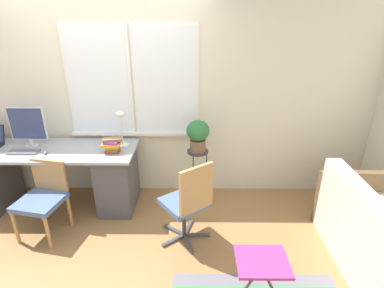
% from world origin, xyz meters
% --- Properties ---
extents(ground_plane, '(14.00, 14.00, 0.00)m').
position_xyz_m(ground_plane, '(0.00, 0.00, 0.00)').
color(ground_plane, '#9E7042').
extents(wall_back_with_window, '(9.00, 0.12, 2.70)m').
position_xyz_m(wall_back_with_window, '(0.02, 0.78, 1.35)').
color(wall_back_with_window, beige).
rests_on(wall_back_with_window, ground_plane).
extents(desk, '(2.05, 0.70, 0.77)m').
position_xyz_m(desk, '(-0.65, 0.35, 0.41)').
color(desk, '#9EA3A8').
rests_on(desk, ground_plane).
extents(monitor, '(0.42, 0.16, 0.48)m').
position_xyz_m(monitor, '(-0.89, 0.45, 1.03)').
color(monitor, silver).
rests_on(monitor, desk).
extents(keyboard, '(0.34, 0.13, 0.02)m').
position_xyz_m(keyboard, '(-0.89, 0.25, 0.78)').
color(keyboard, slate).
rests_on(keyboard, desk).
extents(mouse, '(0.04, 0.06, 0.03)m').
position_xyz_m(mouse, '(-0.62, 0.22, 0.79)').
color(mouse, slate).
rests_on(mouse, desk).
extents(desk_lamp, '(0.14, 0.14, 0.44)m').
position_xyz_m(desk_lamp, '(0.21, 0.47, 1.08)').
color(desk_lamp, white).
rests_on(desk_lamp, desk).
extents(book_stack, '(0.23, 0.17, 0.17)m').
position_xyz_m(book_stack, '(0.13, 0.28, 0.87)').
color(book_stack, red).
rests_on(book_stack, desk).
extents(desk_chair_wooden, '(0.51, 0.52, 0.80)m').
position_xyz_m(desk_chair_wooden, '(-0.55, -0.15, 0.44)').
color(desk_chair_wooden, '#B2844C').
rests_on(desk_chair_wooden, ground_plane).
extents(office_chair_swivel, '(0.57, 0.58, 0.94)m').
position_xyz_m(office_chair_swivel, '(1.01, -0.30, 0.49)').
color(office_chair_swivel, '#47474C').
rests_on(office_chair_swivel, ground_plane).
extents(couch_loveseat, '(0.80, 1.42, 0.85)m').
position_xyz_m(couch_loveseat, '(2.81, -0.63, 0.29)').
color(couch_loveseat, silver).
rests_on(couch_loveseat, ground_plane).
extents(plant_stand, '(0.26, 0.26, 0.71)m').
position_xyz_m(plant_stand, '(1.11, 0.45, 0.62)').
color(plant_stand, '#333338').
rests_on(plant_stand, ground_plane).
extents(potted_plant, '(0.27, 0.27, 0.39)m').
position_xyz_m(potted_plant, '(1.11, 0.45, 0.93)').
color(potted_plant, brown).
rests_on(potted_plant, plant_stand).
extents(folding_stool, '(0.42, 0.36, 0.44)m').
position_xyz_m(folding_stool, '(1.62, -1.02, 0.39)').
color(folding_stool, '#93337A').
rests_on(folding_stool, ground_plane).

